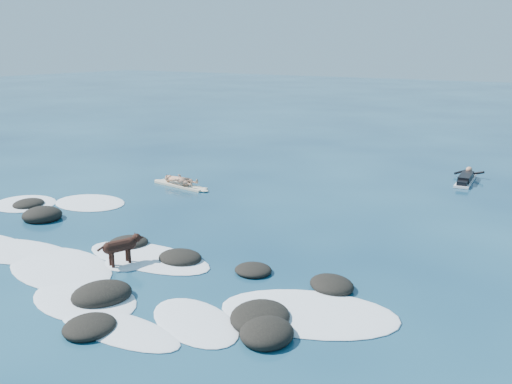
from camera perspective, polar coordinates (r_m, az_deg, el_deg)
The scene contains 6 objects.
ground at distance 16.19m, azimuth -12.70°, elevation -5.30°, with size 160.00×160.00×0.00m, color #0A2642.
reef_rocks at distance 15.10m, azimuth -17.36°, elevation -6.67°, with size 13.28×6.82×0.55m.
breaking_foam at distance 15.42m, azimuth -15.78°, elevation -6.48°, with size 15.86×7.65×0.12m.
standing_surfer_rig at distance 22.34m, azimuth -7.62°, elevation 2.21°, with size 2.98×0.79×1.70m.
paddling_surfer_rig at distance 24.47m, azimuth 20.24°, elevation 1.29°, with size 1.22×2.74×0.47m.
dog at distance 14.66m, azimuth -13.28°, elevation -5.24°, with size 0.61×1.21×0.80m.
Camera 1 is at (10.99, -10.58, 5.40)m, focal length 40.00 mm.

